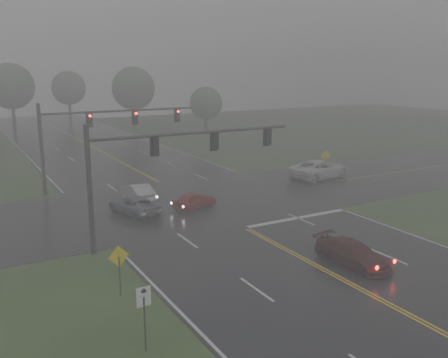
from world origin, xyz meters
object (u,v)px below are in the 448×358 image
sedan_maroon (352,265)px  car_grey (134,213)px  signal_gantry_near (158,158)px  signal_gantry_far (92,128)px  pickup_white (319,178)px  sedan_red (195,208)px  sedan_silver (138,201)px

sedan_maroon → car_grey: size_ratio=0.98×
signal_gantry_near → signal_gantry_far: bearing=89.7°
car_grey → signal_gantry_far: signal_gantry_far is taller
signal_gantry_near → signal_gantry_far: 15.41m
pickup_white → signal_gantry_near: 22.88m
sedan_red → signal_gantry_near: size_ratio=0.27×
sedan_red → car_grey: car_grey is taller
pickup_white → sedan_maroon: bearing=135.8°
signal_gantry_far → sedan_maroon: bearing=-72.4°
sedan_maroon → car_grey: bearing=108.8°
sedan_maroon → signal_gantry_near: size_ratio=0.33×
sedan_red → sedan_maroon: bearing=174.2°
pickup_white → signal_gantry_near: size_ratio=0.47×
pickup_white → signal_gantry_near: signal_gantry_near is taller
sedan_maroon → sedan_silver: (-5.80, 18.49, 0.00)m
sedan_silver → signal_gantry_far: signal_gantry_far is taller
sedan_maroon → sedan_silver: 19.38m
signal_gantry_near → car_grey: bearing=85.1°
sedan_red → signal_gantry_near: bearing=121.3°
signal_gantry_near → signal_gantry_far: signal_gantry_far is taller
sedan_maroon → signal_gantry_near: (-7.76, 8.79, 5.34)m
sedan_maroon → car_grey: (-7.20, 15.33, 0.00)m
signal_gantry_near → pickup_white: bearing=23.9°
sedan_silver → signal_gantry_far: size_ratio=0.31×
pickup_white → signal_gantry_far: bearing=63.5°
sedan_red → sedan_silver: (-3.14, 4.12, 0.00)m
sedan_silver → sedan_maroon: bearing=105.2°
car_grey → signal_gantry_near: size_ratio=0.34×
car_grey → pickup_white: 19.93m
sedan_maroon → signal_gantry_far: size_ratio=0.33×
sedan_silver → pickup_white: (18.37, -0.67, 0.00)m
sedan_silver → car_grey: sedan_silver is taller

